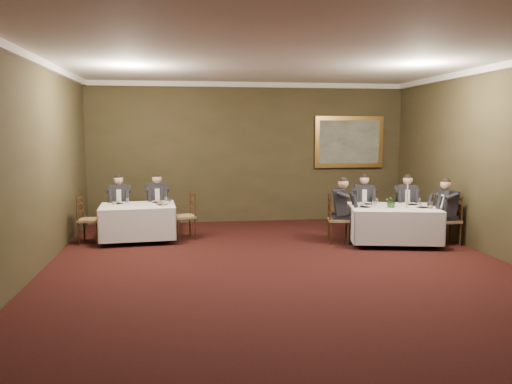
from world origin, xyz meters
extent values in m
plane|color=black|center=(0.00, 0.00, 0.00)|extent=(10.00, 10.00, 0.00)
cube|color=silver|center=(0.00, 0.00, 3.50)|extent=(8.00, 10.00, 0.10)
cube|color=#35321A|center=(0.00, 5.00, 1.75)|extent=(8.00, 0.10, 3.50)
cube|color=#35321A|center=(0.00, -5.00, 1.75)|extent=(8.00, 0.10, 3.50)
cube|color=#35321A|center=(-4.00, 0.00, 1.75)|extent=(0.10, 10.00, 3.50)
cube|color=white|center=(0.00, 4.95, 3.44)|extent=(8.00, 0.10, 0.12)
cube|color=white|center=(-3.95, 0.00, 3.44)|extent=(0.10, 10.00, 0.12)
cube|color=black|center=(2.60, 2.04, 0.73)|extent=(1.90, 1.57, 0.04)
cube|color=white|center=(2.60, 2.04, 0.76)|extent=(1.97, 1.64, 0.02)
cube|color=white|center=(2.60, 2.04, 0.42)|extent=(1.99, 1.66, 0.65)
cube|color=black|center=(-2.60, 3.00, 0.73)|extent=(1.55, 1.21, 0.04)
cube|color=white|center=(-2.60, 3.00, 0.76)|extent=(1.61, 1.27, 0.02)
cube|color=white|center=(-2.60, 3.00, 0.42)|extent=(1.63, 1.29, 0.65)
cube|color=olive|center=(2.31, 3.01, 0.48)|extent=(0.50, 0.49, 0.05)
cube|color=black|center=(2.35, 3.19, 0.73)|extent=(0.38, 0.09, 0.54)
cube|color=black|center=(2.31, 3.01, 0.86)|extent=(0.47, 0.38, 0.55)
sphere|color=#DDA48A|center=(2.31, 3.01, 1.24)|extent=(0.24, 0.24, 0.21)
cube|color=olive|center=(3.24, 2.82, 0.48)|extent=(0.54, 0.52, 0.05)
cube|color=black|center=(3.29, 3.00, 0.73)|extent=(0.37, 0.13, 0.54)
cube|color=black|center=(3.24, 2.82, 0.86)|extent=(0.49, 0.41, 0.55)
sphere|color=#DDA48A|center=(3.24, 2.82, 1.24)|extent=(0.26, 0.26, 0.21)
cube|color=olive|center=(1.52, 2.26, 0.48)|extent=(0.50, 0.52, 0.05)
cube|color=black|center=(1.33, 2.30, 0.73)|extent=(0.11, 0.38, 0.54)
cube|color=black|center=(1.52, 2.26, 0.86)|extent=(0.39, 0.47, 0.55)
sphere|color=#DDA48A|center=(1.52, 2.26, 1.24)|extent=(0.25, 0.25, 0.21)
cube|color=olive|center=(3.68, 1.82, 0.48)|extent=(0.43, 0.45, 0.05)
cube|color=black|center=(3.87, 1.82, 0.73)|extent=(0.04, 0.38, 0.54)
cube|color=black|center=(3.68, 1.82, 0.86)|extent=(0.32, 0.43, 0.55)
sphere|color=#DDA48A|center=(3.68, 1.82, 1.24)|extent=(0.22, 0.22, 0.21)
cube|color=olive|center=(-3.07, 3.75, 0.48)|extent=(0.48, 0.46, 0.05)
cube|color=black|center=(-3.09, 3.94, 0.73)|extent=(0.38, 0.07, 0.54)
cube|color=black|center=(-3.07, 3.75, 0.86)|extent=(0.45, 0.35, 0.55)
sphere|color=#DDA48A|center=(-3.07, 3.75, 1.24)|extent=(0.23, 0.23, 0.21)
cube|color=olive|center=(-2.25, 3.81, 0.48)|extent=(0.49, 0.48, 0.05)
cube|color=black|center=(-2.27, 4.00, 0.73)|extent=(0.38, 0.08, 0.54)
cube|color=black|center=(-2.25, 3.81, 0.86)|extent=(0.46, 0.36, 0.55)
sphere|color=#DDA48A|center=(-2.25, 3.81, 1.24)|extent=(0.24, 0.24, 0.21)
cube|color=olive|center=(-1.64, 3.07, 0.48)|extent=(0.52, 0.54, 0.05)
cube|color=black|center=(-1.46, 3.13, 0.73)|extent=(0.13, 0.37, 0.54)
cube|color=olive|center=(-3.56, 2.93, 0.48)|extent=(0.46, 0.48, 0.05)
cube|color=black|center=(-3.75, 2.95, 0.73)|extent=(0.06, 0.38, 0.54)
imported|color=#2D5926|center=(2.53, 1.95, 0.91)|extent=(0.26, 0.23, 0.29)
cylinder|color=gold|center=(2.84, 1.92, 0.78)|extent=(0.07, 0.07, 0.02)
cylinder|color=gold|center=(2.84, 1.92, 0.96)|extent=(0.02, 0.02, 0.34)
cylinder|color=white|center=(2.84, 1.92, 1.20)|extent=(0.02, 0.02, 0.15)
cylinder|color=white|center=(2.21, 2.49, 0.77)|extent=(0.25, 0.25, 0.01)
cylinder|color=white|center=(2.21, 2.64, 0.80)|extent=(0.08, 0.08, 0.05)
cylinder|color=white|center=(2.38, 2.49, 0.83)|extent=(0.06, 0.06, 0.14)
cylinder|color=white|center=(-3.04, 3.29, 0.77)|extent=(0.25, 0.25, 0.01)
cylinder|color=white|center=(-3.04, 3.44, 0.80)|extent=(0.08, 0.08, 0.05)
cylinder|color=white|center=(-2.87, 3.29, 0.83)|extent=(0.06, 0.06, 0.14)
cube|color=tan|center=(2.60, 4.94, 2.02)|extent=(1.81, 0.08, 1.32)
cube|color=#505539|center=(2.60, 4.90, 2.02)|extent=(1.59, 0.01, 1.10)
camera|label=1|loc=(-1.56, -7.55, 2.32)|focal=35.00mm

